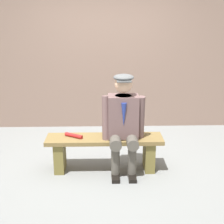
# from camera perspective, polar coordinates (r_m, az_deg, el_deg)

# --- Properties ---
(ground_plane) EXTENTS (30.00, 30.00, 0.00)m
(ground_plane) POSITION_cam_1_polar(r_m,az_deg,el_deg) (4.38, -1.31, -10.33)
(ground_plane) COLOR slate
(bench) EXTENTS (1.55, 0.37, 0.47)m
(bench) POSITION_cam_1_polar(r_m,az_deg,el_deg) (4.24, -1.34, -6.49)
(bench) COLOR brown
(bench) RESTS_ON ground
(seated_man) EXTENTS (0.55, 0.53, 1.32)m
(seated_man) POSITION_cam_1_polar(r_m,az_deg,el_deg) (4.06, 2.11, -1.52)
(seated_man) COLOR brown
(seated_man) RESTS_ON ground
(rolled_magazine) EXTENTS (0.25, 0.17, 0.05)m
(rolled_magazine) POSITION_cam_1_polar(r_m,az_deg,el_deg) (4.20, -6.94, -4.26)
(rolled_magazine) COLOR #B21E1E
(rolled_magazine) RESTS_ON bench
(stadium_wall) EXTENTS (12.00, 0.24, 2.56)m
(stadium_wall) POSITION_cam_1_polar(r_m,az_deg,el_deg) (5.80, -1.47, 9.81)
(stadium_wall) COLOR #81685C
(stadium_wall) RESTS_ON ground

